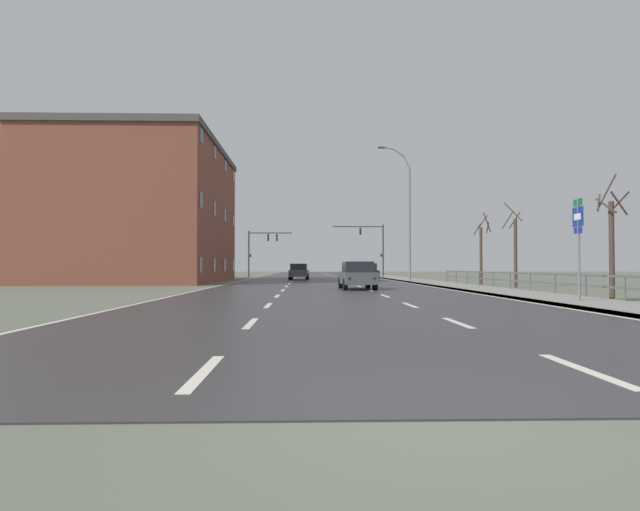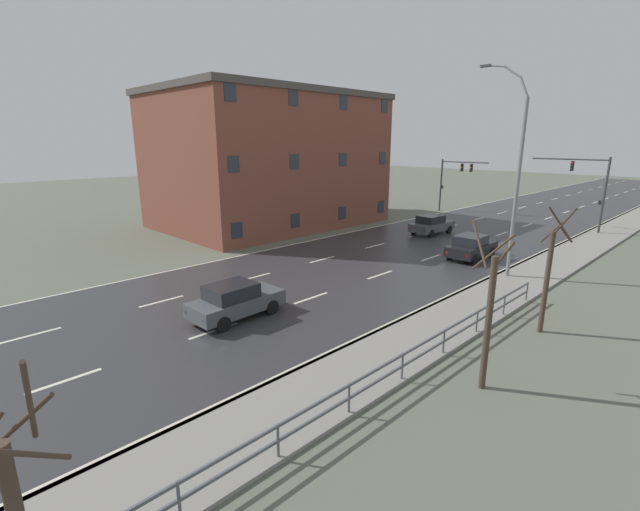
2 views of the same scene
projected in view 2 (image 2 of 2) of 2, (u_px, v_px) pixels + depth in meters
The scene contains 13 objects.
ground_plane at pixel (460, 235), 35.65m from camera, with size 160.00×160.00×0.12m.
road_asphalt_strip at pixel (519, 217), 43.76m from camera, with size 14.00×120.00×0.03m.
sidewalk_right at pixel (617, 228), 37.93m from camera, with size 3.00×120.00×0.12m.
guardrail at pixel (233, 462), 9.40m from camera, with size 0.07×32.78×1.00m.
street_lamp_midground at pixel (515, 177), 23.08m from camera, with size 2.74×0.24×11.39m.
traffic_signal_right at pixel (590, 182), 35.45m from camera, with size 5.97×0.36×6.20m.
traffic_signal_left at pixel (453, 176), 45.99m from camera, with size 5.21×0.36×5.56m.
car_near_right at pixel (471, 247), 28.13m from camera, with size 1.93×4.15×1.57m.
car_near_left at pixel (432, 224), 35.58m from camera, with size 1.98×4.18×1.57m.
car_mid_centre at pixel (235, 300), 18.63m from camera, with size 1.95×4.16×1.57m.
brick_building at pixel (269, 160), 39.13m from camera, with size 13.36×18.98×11.54m.
bare_tree_mid at pixel (488, 316), 12.94m from camera, with size 1.20×1.60×5.23m.
bare_tree_far at pixel (548, 275), 16.86m from camera, with size 1.21×1.41×5.15m.
Camera 2 is at (16.85, 15.35, 7.42)m, focal length 24.41 mm.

